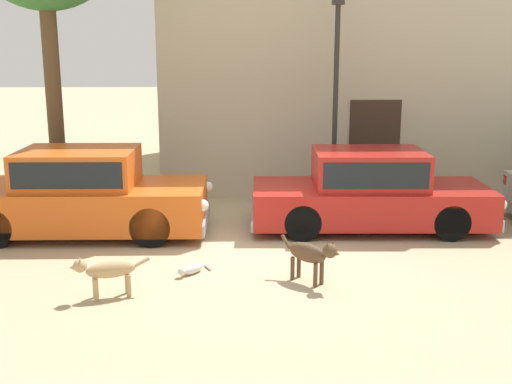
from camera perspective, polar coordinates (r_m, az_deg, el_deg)
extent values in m
plane|color=tan|center=(10.33, -0.20, -5.12)|extent=(80.00, 80.00, 0.00)
cube|color=#D15619|center=(11.41, -15.36, -1.15)|extent=(4.28, 1.82, 0.72)
cube|color=#D15619|center=(11.28, -15.78, 2.15)|extent=(1.98, 1.54, 0.62)
cube|color=black|center=(11.28, -15.78, 2.20)|extent=(1.82, 1.56, 0.43)
cube|color=#999BA0|center=(11.15, -4.72, -2.38)|extent=(0.14, 1.72, 0.20)
sphere|color=silver|center=(11.72, -4.40, 0.48)|extent=(0.20, 0.20, 0.20)
sphere|color=silver|center=(10.37, -4.83, -1.23)|extent=(0.20, 0.20, 0.20)
cylinder|color=black|center=(11.96, -8.48, -1.03)|extent=(0.68, 0.21, 0.67)
cylinder|color=black|center=(10.47, -9.54, -3.12)|extent=(0.68, 0.21, 0.67)
cylinder|color=black|center=(12.55, -20.12, -1.03)|extent=(0.68, 0.21, 0.67)
cube|color=#AD1E19|center=(11.51, 10.24, -0.98)|extent=(4.24, 1.82, 0.64)
cube|color=#AD1E19|center=(11.37, 10.16, 2.13)|extent=(1.97, 1.51, 0.64)
cube|color=black|center=(11.36, 10.16, 2.18)|extent=(1.82, 1.53, 0.45)
cube|color=#999BA0|center=(12.10, 19.90, -1.89)|extent=(0.18, 1.65, 0.20)
cube|color=#999BA0|center=(11.38, -0.13, -2.01)|extent=(0.18, 1.65, 0.20)
sphere|color=silver|center=(12.64, 19.16, 0.42)|extent=(0.20, 0.20, 0.20)
sphere|color=silver|center=(11.43, 21.28, -1.05)|extent=(0.20, 0.20, 0.20)
cube|color=red|center=(11.99, -0.12, 0.59)|extent=(0.05, 0.18, 0.18)
cube|color=red|center=(10.59, -0.15, -1.12)|extent=(0.05, 0.18, 0.18)
cylinder|color=black|center=(12.53, 15.28, -0.81)|extent=(0.63, 0.22, 0.63)
cylinder|color=black|center=(11.15, 17.23, -2.65)|extent=(0.63, 0.22, 0.63)
cylinder|color=black|center=(12.11, 3.74, -0.84)|extent=(0.63, 0.22, 0.63)
cylinder|color=black|center=(10.68, 4.24, -2.77)|extent=(0.63, 0.22, 0.63)
cube|color=red|center=(13.15, 21.66, 1.01)|extent=(0.05, 0.18, 0.18)
cube|color=#BCB299|center=(17.40, 15.17, 14.47)|extent=(13.17, 6.66, 7.53)
cube|color=#38281E|center=(13.84, 10.63, 3.85)|extent=(1.10, 0.02, 2.10)
cylinder|color=tan|center=(8.48, -14.25, -8.60)|extent=(0.06, 0.06, 0.31)
cylinder|color=tan|center=(8.62, -14.35, -8.26)|extent=(0.06, 0.06, 0.31)
cylinder|color=tan|center=(8.53, -11.42, -8.34)|extent=(0.06, 0.06, 0.31)
cylinder|color=tan|center=(8.66, -11.57, -8.00)|extent=(0.06, 0.06, 0.31)
ellipsoid|color=tan|center=(8.49, -12.97, -6.84)|extent=(0.67, 0.38, 0.22)
sphere|color=tan|center=(8.43, -15.61, -6.44)|extent=(0.18, 0.18, 0.18)
cone|color=tan|center=(8.42, -16.24, -6.58)|extent=(0.12, 0.12, 0.10)
cone|color=tan|center=(8.35, -15.62, -6.04)|extent=(0.08, 0.08, 0.08)
cone|color=tan|center=(8.45, -15.68, -5.81)|extent=(0.08, 0.08, 0.08)
cylinder|color=tan|center=(8.52, -10.30, -6.28)|extent=(0.23, 0.12, 0.13)
cylinder|color=brown|center=(8.83, 5.96, -7.27)|extent=(0.06, 0.06, 0.34)
cylinder|color=brown|center=(8.73, 5.39, -7.51)|extent=(0.06, 0.06, 0.34)
cylinder|color=brown|center=(9.07, 3.89, -6.68)|extent=(0.06, 0.06, 0.34)
cylinder|color=brown|center=(8.96, 3.32, -6.91)|extent=(0.06, 0.06, 0.34)
ellipsoid|color=brown|center=(8.81, 4.66, -5.49)|extent=(0.58, 0.57, 0.27)
sphere|color=brown|center=(8.56, 6.70, -5.30)|extent=(0.20, 0.20, 0.20)
cone|color=brown|center=(8.50, 7.27, -5.55)|extent=(0.16, 0.16, 0.11)
cone|color=brown|center=(8.57, 6.95, -4.63)|extent=(0.10, 0.10, 0.09)
cone|color=brown|center=(8.48, 6.47, -4.82)|extent=(0.10, 0.10, 0.09)
cylinder|color=brown|center=(9.02, 2.72, -4.50)|extent=(0.16, 0.16, 0.20)
ellipsoid|color=beige|center=(9.25, -5.73, -6.93)|extent=(0.36, 0.37, 0.15)
sphere|color=beige|center=(9.10, -6.74, -7.14)|extent=(0.12, 0.12, 0.12)
cone|color=beige|center=(9.07, -6.62, -6.91)|extent=(0.06, 0.06, 0.05)
cone|color=beige|center=(9.11, -6.87, -6.83)|extent=(0.06, 0.06, 0.05)
cylinder|color=beige|center=(9.45, -4.38, -6.80)|extent=(0.12, 0.21, 0.04)
cylinder|color=#2D2B28|center=(12.75, 7.17, 7.46)|extent=(0.10, 0.10, 3.99)
cylinder|color=brown|center=(12.78, -17.74, 7.27)|extent=(0.30, 0.30, 4.13)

